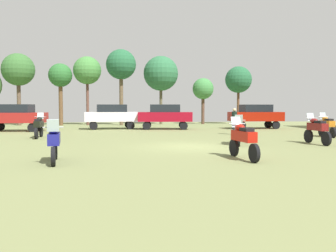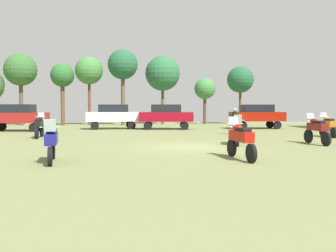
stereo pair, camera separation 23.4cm
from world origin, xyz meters
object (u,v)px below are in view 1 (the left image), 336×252
object	(u,v)px
motorcycle_1	(238,130)
car_3	(165,115)
motorcycle_6	(39,126)
car_4	(112,115)
motorcycle_8	(317,129)
tree_1	(238,80)
tree_2	(18,70)
motorcycle_7	(327,125)
tree_4	(121,65)
tree_6	(203,89)
person_1	(234,119)
tree_8	(161,74)
car_2	(256,115)
tree_5	(60,77)
tree_7	(87,71)
motorcycle_4	(54,141)
car_1	(16,116)
motorcycle_2	(243,138)

from	to	relation	value
motorcycle_1	car_3	xyz separation A→B (m)	(-2.51, 11.86, 0.45)
motorcycle_6	car_4	distance (m)	8.75
motorcycle_8	tree_1	xyz separation A→B (m)	(2.01, 19.89, 3.88)
tree_2	motorcycle_7	bearing A→B (deg)	-34.15
motorcycle_6	tree_4	xyz separation A→B (m)	(4.30, 13.87, 5.14)
tree_2	tree_6	distance (m)	18.48
motorcycle_6	person_1	world-z (taller)	person_1
motorcycle_1	tree_4	world-z (taller)	tree_4
tree_8	motorcycle_1	bearing A→B (deg)	-83.74
car_2	tree_5	distance (m)	18.83
tree_7	car_3	bearing A→B (deg)	-45.48
car_4	tree_7	size ratio (longest dim) A/B	0.66
motorcycle_8	motorcycle_1	bearing A→B (deg)	172.96
motorcycle_1	motorcycle_4	bearing A→B (deg)	47.22
motorcycle_8	tree_6	bearing A→B (deg)	90.59
motorcycle_7	car_1	size ratio (longest dim) A/B	0.48
motorcycle_2	tree_2	size ratio (longest dim) A/B	0.32
motorcycle_1	tree_6	distance (m)	20.39
motorcycle_7	tree_2	bearing A→B (deg)	149.36
motorcycle_4	tree_7	bearing A→B (deg)	-95.10
car_3	tree_2	bearing A→B (deg)	66.49
motorcycle_4	person_1	bearing A→B (deg)	-140.03
tree_5	tree_1	bearing A→B (deg)	2.88
tree_7	tree_1	bearing A→B (deg)	2.39
car_4	tree_5	size ratio (longest dim) A/B	0.75
person_1	tree_8	bearing A→B (deg)	-3.62
car_4	tree_5	bearing A→B (deg)	33.15
motorcycle_4	car_2	distance (m)	21.04
motorcycle_6	motorcycle_7	distance (m)	17.17
motorcycle_4	motorcycle_1	bearing A→B (deg)	-157.28
motorcycle_1	motorcycle_8	world-z (taller)	motorcycle_8
motorcycle_8	tree_7	bearing A→B (deg)	120.83
tree_2	car_3	bearing A→B (deg)	-28.11
person_1	tree_7	xyz separation A→B (m)	(-11.10, 13.10, 4.33)
tree_2	tree_7	size ratio (longest dim) A/B	1.03
tree_8	tree_1	bearing A→B (deg)	-3.51
motorcycle_4	tree_4	bearing A→B (deg)	-103.14
car_1	tree_2	size ratio (longest dim) A/B	0.63
motorcycle_6	car_2	world-z (taller)	car_2
car_2	person_1	xyz separation A→B (m)	(-3.54, -6.01, -0.15)
car_3	tree_6	world-z (taller)	tree_6
car_2	car_4	size ratio (longest dim) A/B	0.98
motorcycle_1	motorcycle_8	xyz separation A→B (m)	(3.87, -0.20, 0.02)
motorcycle_4	tree_2	size ratio (longest dim) A/B	0.30
motorcycle_7	motorcycle_8	xyz separation A→B (m)	(-2.73, -3.90, 0.02)
person_1	car_1	bearing A→B (deg)	54.80
tree_7	tree_8	distance (m)	7.45
car_4	tree_6	bearing A→B (deg)	-57.35
car_1	tree_7	xyz separation A→B (m)	(4.18, 8.47, 4.17)
motorcycle_4	motorcycle_6	bearing A→B (deg)	-82.56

